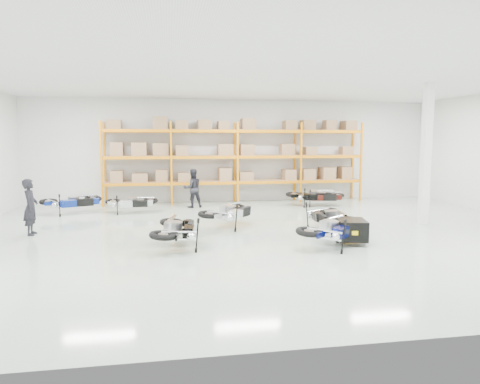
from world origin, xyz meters
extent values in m
plane|color=#B2C7B2|center=(0.00, 0.00, 0.00)|extent=(18.00, 18.00, 0.00)
plane|color=white|center=(0.00, 0.00, 4.50)|extent=(18.00, 18.00, 0.00)
plane|color=silver|center=(0.00, 7.00, 2.25)|extent=(18.00, 0.00, 18.00)
plane|color=silver|center=(0.00, -7.00, 2.25)|extent=(18.00, 0.00, 18.00)
cube|color=orange|center=(-5.60, 6.00, 1.75)|extent=(0.08, 0.08, 3.50)
cube|color=orange|center=(-5.60, 6.90, 1.75)|extent=(0.08, 0.08, 3.50)
cube|color=orange|center=(-2.80, 6.00, 1.75)|extent=(0.08, 0.08, 3.50)
cube|color=orange|center=(-2.80, 6.90, 1.75)|extent=(0.08, 0.08, 3.50)
cube|color=orange|center=(0.00, 6.00, 1.75)|extent=(0.08, 0.08, 3.50)
cube|color=orange|center=(0.00, 6.90, 1.75)|extent=(0.08, 0.08, 3.50)
cube|color=orange|center=(2.80, 6.00, 1.75)|extent=(0.08, 0.08, 3.50)
cube|color=orange|center=(2.80, 6.90, 1.75)|extent=(0.08, 0.08, 3.50)
cube|color=orange|center=(5.60, 6.00, 1.75)|extent=(0.08, 0.08, 3.50)
cube|color=orange|center=(5.60, 6.90, 1.75)|extent=(0.08, 0.08, 3.50)
cube|color=orange|center=(-4.20, 6.00, 0.90)|extent=(2.70, 0.08, 0.12)
cube|color=orange|center=(-4.20, 6.90, 0.90)|extent=(2.70, 0.08, 0.12)
cube|color=#A67C55|center=(-4.20, 6.45, 0.97)|extent=(2.68, 0.88, 0.02)
cube|color=#A67C55|center=(-4.20, 6.45, 1.20)|extent=(2.40, 0.70, 0.44)
cube|color=orange|center=(-1.40, 6.00, 0.90)|extent=(2.70, 0.08, 0.12)
cube|color=orange|center=(-1.40, 6.90, 0.90)|extent=(2.70, 0.08, 0.12)
cube|color=#A67C55|center=(-1.40, 6.45, 0.97)|extent=(2.68, 0.88, 0.02)
cube|color=#A67C55|center=(-1.40, 6.45, 1.20)|extent=(2.40, 0.70, 0.44)
cube|color=orange|center=(1.40, 6.00, 0.90)|extent=(2.70, 0.08, 0.12)
cube|color=orange|center=(1.40, 6.90, 0.90)|extent=(2.70, 0.08, 0.12)
cube|color=#A67C55|center=(1.40, 6.45, 0.97)|extent=(2.68, 0.88, 0.02)
cube|color=#A67C55|center=(1.40, 6.45, 1.20)|extent=(2.40, 0.70, 0.44)
cube|color=orange|center=(4.20, 6.00, 0.90)|extent=(2.70, 0.08, 0.12)
cube|color=orange|center=(4.20, 6.90, 0.90)|extent=(2.70, 0.08, 0.12)
cube|color=#A67C55|center=(4.20, 6.45, 0.97)|extent=(2.68, 0.88, 0.02)
cube|color=#A67C55|center=(4.20, 6.45, 1.20)|extent=(2.40, 0.70, 0.44)
cube|color=orange|center=(-4.20, 6.00, 2.00)|extent=(2.70, 0.08, 0.12)
cube|color=orange|center=(-4.20, 6.90, 2.00)|extent=(2.70, 0.08, 0.12)
cube|color=#A67C55|center=(-4.20, 6.45, 2.07)|extent=(2.68, 0.88, 0.02)
cube|color=#A67C55|center=(-4.20, 6.45, 2.30)|extent=(2.40, 0.70, 0.44)
cube|color=orange|center=(-1.40, 6.00, 2.00)|extent=(2.70, 0.08, 0.12)
cube|color=orange|center=(-1.40, 6.90, 2.00)|extent=(2.70, 0.08, 0.12)
cube|color=#A67C55|center=(-1.40, 6.45, 2.07)|extent=(2.68, 0.88, 0.02)
cube|color=#A67C55|center=(-1.40, 6.45, 2.30)|extent=(2.40, 0.70, 0.44)
cube|color=orange|center=(1.40, 6.00, 2.00)|extent=(2.70, 0.08, 0.12)
cube|color=orange|center=(1.40, 6.90, 2.00)|extent=(2.70, 0.08, 0.12)
cube|color=#A67C55|center=(1.40, 6.45, 2.07)|extent=(2.68, 0.88, 0.02)
cube|color=#A67C55|center=(1.40, 6.45, 2.30)|extent=(2.40, 0.70, 0.44)
cube|color=orange|center=(4.20, 6.00, 2.00)|extent=(2.70, 0.08, 0.12)
cube|color=orange|center=(4.20, 6.90, 2.00)|extent=(2.70, 0.08, 0.12)
cube|color=#A67C55|center=(4.20, 6.45, 2.07)|extent=(2.68, 0.88, 0.02)
cube|color=#A67C55|center=(4.20, 6.45, 2.30)|extent=(2.40, 0.70, 0.44)
cube|color=orange|center=(-4.20, 6.00, 3.10)|extent=(2.70, 0.08, 0.12)
cube|color=orange|center=(-4.20, 6.90, 3.10)|extent=(2.70, 0.08, 0.12)
cube|color=#A67C55|center=(-4.20, 6.45, 3.17)|extent=(2.68, 0.88, 0.02)
cube|color=#A67C55|center=(-4.20, 6.45, 3.40)|extent=(2.40, 0.70, 0.44)
cube|color=orange|center=(-1.40, 6.00, 3.10)|extent=(2.70, 0.08, 0.12)
cube|color=orange|center=(-1.40, 6.90, 3.10)|extent=(2.70, 0.08, 0.12)
cube|color=#A67C55|center=(-1.40, 6.45, 3.17)|extent=(2.68, 0.88, 0.02)
cube|color=#A67C55|center=(-1.40, 6.45, 3.40)|extent=(2.40, 0.70, 0.44)
cube|color=orange|center=(1.40, 6.00, 3.10)|extent=(2.70, 0.08, 0.12)
cube|color=orange|center=(1.40, 6.90, 3.10)|extent=(2.70, 0.08, 0.12)
cube|color=#A67C55|center=(1.40, 6.45, 3.17)|extent=(2.68, 0.88, 0.02)
cube|color=#A67C55|center=(1.40, 6.45, 3.40)|extent=(2.40, 0.70, 0.44)
cube|color=orange|center=(4.20, 6.00, 3.10)|extent=(2.70, 0.08, 0.12)
cube|color=orange|center=(4.20, 6.90, 3.10)|extent=(2.70, 0.08, 0.12)
cube|color=#A67C55|center=(4.20, 6.45, 3.17)|extent=(2.68, 0.88, 0.02)
cube|color=#A67C55|center=(4.20, 6.45, 3.40)|extent=(2.40, 0.70, 0.44)
cube|color=white|center=(5.20, 0.50, 2.25)|extent=(0.25, 0.25, 4.50)
cube|color=black|center=(1.77, -1.69, 0.38)|extent=(0.89, 1.03, 0.52)
cube|color=yellow|center=(1.77, -2.14, 0.38)|extent=(0.15, 0.05, 0.10)
torus|color=black|center=(1.41, -1.69, 0.19)|extent=(0.08, 0.36, 0.36)
torus|color=black|center=(2.13, -1.69, 0.19)|extent=(0.08, 0.36, 0.36)
cylinder|color=black|center=(1.77, -1.07, 0.43)|extent=(0.22, 0.84, 0.04)
imported|color=black|center=(-6.81, 0.85, 0.80)|extent=(0.43, 0.61, 1.61)
imported|color=black|center=(-1.97, 5.25, 0.78)|extent=(0.88, 0.76, 1.57)
camera|label=1|loc=(-2.89, -12.01, 2.64)|focal=32.00mm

